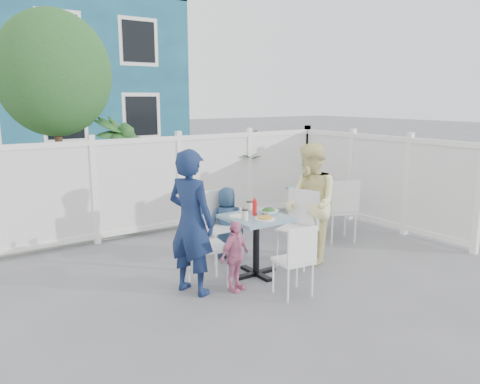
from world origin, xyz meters
TOP-DOWN VIEW (x-y plane):
  - ground at (0.00, 0.00)m, footprint 80.00×80.00m
  - near_sidewalk at (0.00, 3.80)m, footprint 24.00×2.60m
  - street at (0.00, 7.50)m, footprint 24.00×5.00m
  - far_sidewalk at (0.00, 10.60)m, footprint 24.00×1.60m
  - building at (-0.50, 14.00)m, footprint 11.00×6.00m
  - fence_back at (0.10, 2.40)m, footprint 5.86×0.08m
  - fence_right at (3.00, 0.60)m, footprint 0.08×3.66m
  - tree at (-1.60, 3.30)m, footprint 1.80×1.62m
  - utility_cabinet at (-2.40, 4.00)m, footprint 0.67×0.50m
  - potted_shrub_a at (-0.64, 3.10)m, footprint 1.50×1.50m
  - potted_shrub_b at (1.54, 3.00)m, footprint 1.80×1.86m
  - main_table at (-0.11, -0.07)m, footprint 0.73×0.73m
  - spare_table at (1.92, 1.02)m, footprint 0.71×0.71m
  - chair_left at (-0.86, 0.01)m, footprint 0.51×0.52m
  - chair_right at (0.64, -0.05)m, footprint 0.59×0.59m
  - chair_back at (-0.19, 0.75)m, footprint 0.44×0.42m
  - chair_near at (-0.14, -0.87)m, footprint 0.42×0.41m
  - chair_spare at (1.82, 0.30)m, footprint 0.58×0.57m
  - man at (-1.03, -0.07)m, footprint 0.60×0.72m
  - woman at (0.80, -0.08)m, footprint 0.86×0.97m
  - boy at (-0.04, 0.71)m, footprint 0.58×0.50m
  - toddler at (-0.60, -0.32)m, footprint 0.53×0.35m
  - plate_main at (-0.12, -0.26)m, footprint 0.25×0.25m
  - plate_side at (-0.32, 0.04)m, footprint 0.22×0.22m
  - salad_bowl at (0.08, -0.07)m, footprint 0.23×0.23m
  - coffee_cup_a at (-0.34, -0.15)m, footprint 0.08×0.08m
  - coffee_cup_b at (-0.04, 0.17)m, footprint 0.08×0.08m
  - ketchup_bottle at (-0.10, -0.02)m, footprint 0.06×0.06m
  - salt_shaker at (-0.19, 0.14)m, footprint 0.03×0.03m
  - pepper_shaker at (-0.16, 0.16)m, footprint 0.03×0.03m

SIDE VIEW (x-z plane):
  - ground at x=0.00m, z-range 0.00..0.00m
  - street at x=0.00m, z-range 0.00..0.01m
  - near_sidewalk at x=0.00m, z-range 0.00..0.01m
  - far_sidewalk at x=0.00m, z-range 0.00..0.01m
  - toddler at x=-0.60m, z-range 0.00..0.84m
  - chair_near at x=-0.14m, z-range 0.07..0.91m
  - boy at x=-0.04m, z-range 0.00..1.01m
  - chair_back at x=-0.19m, z-range 0.08..1.03m
  - chair_left at x=-0.86m, z-range 0.08..1.07m
  - spare_table at x=1.92m, z-range 0.20..0.94m
  - chair_spare at x=1.82m, z-range 0.08..1.07m
  - chair_right at x=0.64m, z-range 0.08..1.09m
  - utility_cabinet at x=-2.40m, z-range 0.00..1.19m
  - main_table at x=-0.11m, z-range 0.21..0.99m
  - plate_side at x=-0.32m, z-range 0.77..0.79m
  - plate_main at x=-0.12m, z-range 0.77..0.79m
  - fence_right at x=3.00m, z-range -0.02..1.58m
  - fence_back at x=0.10m, z-range -0.02..1.58m
  - potted_shrub_b at x=1.54m, z-range 0.00..1.58m
  - salad_bowl at x=0.08m, z-range 0.77..0.83m
  - pepper_shaker at x=-0.16m, z-range 0.77..0.84m
  - salt_shaker at x=-0.19m, z-range 0.77..0.85m
  - woman at x=0.80m, z-range 0.00..1.64m
  - coffee_cup_a at x=-0.34m, z-range 0.77..0.89m
  - coffee_cup_b at x=-0.04m, z-range 0.77..0.90m
  - man at x=-1.03m, z-range 0.00..1.67m
  - ketchup_bottle at x=-0.10m, z-range 0.77..0.96m
  - potted_shrub_a at x=-0.64m, z-range 0.00..1.91m
  - tree at x=-1.60m, z-range 0.80..4.39m
  - building at x=-0.50m, z-range 0.00..6.00m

